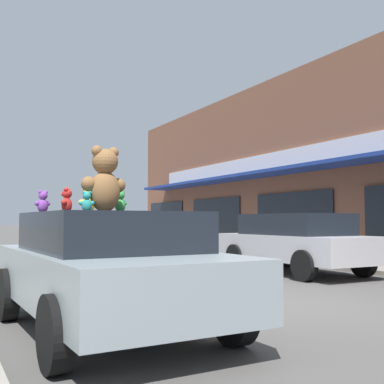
{
  "coord_description": "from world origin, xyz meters",
  "views": [
    {
      "loc": [
        -4.97,
        -6.21,
        1.34
      ],
      "look_at": [
        -0.45,
        2.35,
        1.91
      ],
      "focal_mm": 45.0,
      "sensor_mm": 36.0,
      "label": 1
    }
  ],
  "objects_px": {
    "parked_car_far_center": "(295,241)",
    "teddy_bear_yellow": "(88,201)",
    "teddy_bear_purple": "(43,202)",
    "plush_art_car": "(109,267)",
    "teddy_bear_green": "(120,202)",
    "teddy_bear_teal": "(87,202)",
    "teddy_bear_red": "(67,201)",
    "teddy_bear_giant": "(105,180)"
  },
  "relations": [
    {
      "from": "teddy_bear_teal",
      "to": "parked_car_far_center",
      "type": "xyz_separation_m",
      "value": [
        6.5,
        4.09,
        -0.73
      ]
    },
    {
      "from": "teddy_bear_yellow",
      "to": "parked_car_far_center",
      "type": "bearing_deg",
      "value": -141.94
    },
    {
      "from": "teddy_bear_green",
      "to": "teddy_bear_yellow",
      "type": "relative_size",
      "value": 0.84
    },
    {
      "from": "teddy_bear_green",
      "to": "teddy_bear_purple",
      "type": "xyz_separation_m",
      "value": [
        -0.89,
        0.54,
        -0.0
      ]
    },
    {
      "from": "teddy_bear_giant",
      "to": "teddy_bear_teal",
      "type": "bearing_deg",
      "value": 5.13
    },
    {
      "from": "teddy_bear_teal",
      "to": "teddy_bear_giant",
      "type": "bearing_deg",
      "value": -146.05
    },
    {
      "from": "teddy_bear_green",
      "to": "teddy_bear_purple",
      "type": "height_order",
      "value": "teddy_bear_green"
    },
    {
      "from": "teddy_bear_red",
      "to": "parked_car_far_center",
      "type": "distance_m",
      "value": 7.34
    },
    {
      "from": "plush_art_car",
      "to": "teddy_bear_red",
      "type": "relative_size",
      "value": 12.67
    },
    {
      "from": "plush_art_car",
      "to": "teddy_bear_red",
      "type": "distance_m",
      "value": 1.13
    },
    {
      "from": "teddy_bear_teal",
      "to": "parked_car_far_center",
      "type": "distance_m",
      "value": 7.71
    },
    {
      "from": "teddy_bear_purple",
      "to": "teddy_bear_teal",
      "type": "bearing_deg",
      "value": 88.28
    },
    {
      "from": "teddy_bear_teal",
      "to": "parked_car_far_center",
      "type": "height_order",
      "value": "teddy_bear_teal"
    },
    {
      "from": "plush_art_car",
      "to": "teddy_bear_green",
      "type": "bearing_deg",
      "value": 51.74
    },
    {
      "from": "plush_art_car",
      "to": "teddy_bear_purple",
      "type": "height_order",
      "value": "teddy_bear_purple"
    },
    {
      "from": "teddy_bear_giant",
      "to": "teddy_bear_red",
      "type": "distance_m",
      "value": 0.84
    },
    {
      "from": "teddy_bear_giant",
      "to": "teddy_bear_red",
      "type": "height_order",
      "value": "teddy_bear_giant"
    },
    {
      "from": "plush_art_car",
      "to": "teddy_bear_teal",
      "type": "xyz_separation_m",
      "value": [
        -0.32,
        -0.14,
        0.78
      ]
    },
    {
      "from": "plush_art_car",
      "to": "teddy_bear_red",
      "type": "bearing_deg",
      "value": 115.67
    },
    {
      "from": "teddy_bear_giant",
      "to": "teddy_bear_green",
      "type": "relative_size",
      "value": 2.62
    },
    {
      "from": "teddy_bear_red",
      "to": "parked_car_far_center",
      "type": "height_order",
      "value": "teddy_bear_red"
    },
    {
      "from": "teddy_bear_green",
      "to": "teddy_bear_teal",
      "type": "distance_m",
      "value": 0.76
    },
    {
      "from": "teddy_bear_yellow",
      "to": "teddy_bear_teal",
      "type": "height_order",
      "value": "teddy_bear_yellow"
    },
    {
      "from": "teddy_bear_green",
      "to": "teddy_bear_yellow",
      "type": "xyz_separation_m",
      "value": [
        -0.27,
        0.55,
        0.03
      ]
    },
    {
      "from": "parked_car_far_center",
      "to": "teddy_bear_yellow",
      "type": "bearing_deg",
      "value": -153.84
    },
    {
      "from": "teddy_bear_red",
      "to": "teddy_bear_yellow",
      "type": "relative_size",
      "value": 0.92
    },
    {
      "from": "teddy_bear_green",
      "to": "teddy_bear_yellow",
      "type": "distance_m",
      "value": 0.61
    },
    {
      "from": "teddy_bear_purple",
      "to": "teddy_bear_teal",
      "type": "height_order",
      "value": "teddy_bear_purple"
    },
    {
      "from": "plush_art_car",
      "to": "teddy_bear_purple",
      "type": "bearing_deg",
      "value": 123.07
    },
    {
      "from": "parked_car_far_center",
      "to": "teddy_bear_purple",
      "type": "bearing_deg",
      "value": -155.86
    },
    {
      "from": "teddy_bear_yellow",
      "to": "parked_car_far_center",
      "type": "relative_size",
      "value": 0.08
    },
    {
      "from": "teddy_bear_red",
      "to": "teddy_bear_yellow",
      "type": "height_order",
      "value": "teddy_bear_yellow"
    },
    {
      "from": "plush_art_car",
      "to": "teddy_bear_purple",
      "type": "relative_size",
      "value": 13.98
    },
    {
      "from": "teddy_bear_yellow",
      "to": "teddy_bear_teal",
      "type": "bearing_deg",
      "value": 85.54
    },
    {
      "from": "teddy_bear_green",
      "to": "parked_car_far_center",
      "type": "xyz_separation_m",
      "value": [
        5.92,
        3.59,
        -0.76
      ]
    },
    {
      "from": "teddy_bear_purple",
      "to": "parked_car_far_center",
      "type": "bearing_deg",
      "value": -174.02
    },
    {
      "from": "plush_art_car",
      "to": "parked_car_far_center",
      "type": "bearing_deg",
      "value": 30.8
    },
    {
      "from": "teddy_bear_red",
      "to": "teddy_bear_green",
      "type": "distance_m",
      "value": 0.7
    },
    {
      "from": "teddy_bear_red",
      "to": "teddy_bear_giant",
      "type": "bearing_deg",
      "value": 50.0
    },
    {
      "from": "teddy_bear_giant",
      "to": "parked_car_far_center",
      "type": "relative_size",
      "value": 0.18
    },
    {
      "from": "teddy_bear_red",
      "to": "teddy_bear_purple",
      "type": "distance_m",
      "value": 0.34
    },
    {
      "from": "teddy_bear_red",
      "to": "teddy_bear_green",
      "type": "relative_size",
      "value": 1.1
    }
  ]
}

